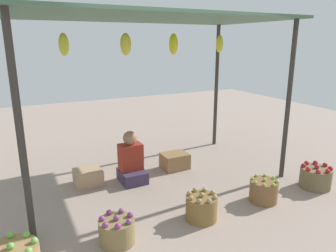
# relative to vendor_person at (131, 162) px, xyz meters

# --- Properties ---
(ground_plane) EXTENTS (14.00, 14.00, 0.00)m
(ground_plane) POSITION_rel_vendor_person_xyz_m (0.35, 0.00, -0.30)
(ground_plane) COLOR gray
(market_stall_structure) EXTENTS (3.91, 2.12, 2.40)m
(market_stall_structure) POSITION_rel_vendor_person_xyz_m (0.34, 0.00, 1.92)
(market_stall_structure) COLOR #38332D
(market_stall_structure) RESTS_ON ground
(vendor_person) EXTENTS (0.36, 0.44, 0.78)m
(vendor_person) POSITION_rel_vendor_person_xyz_m (0.00, 0.00, 0.00)
(vendor_person) COLOR #3B2D4A
(vendor_person) RESTS_ON ground
(basket_purple_onions) EXTENTS (0.38, 0.38, 0.32)m
(basket_purple_onions) POSITION_rel_vendor_person_xyz_m (-0.67, -1.37, -0.16)
(basket_purple_onions) COLOR olive
(basket_purple_onions) RESTS_ON ground
(basket_potatoes) EXTENTS (0.38, 0.38, 0.34)m
(basket_potatoes) POSITION_rel_vendor_person_xyz_m (0.36, -1.38, -0.15)
(basket_potatoes) COLOR brown
(basket_potatoes) RESTS_ON ground
(basket_limes) EXTENTS (0.37, 0.37, 0.33)m
(basket_limes) POSITION_rel_vendor_person_xyz_m (1.33, -1.38, -0.15)
(basket_limes) COLOR brown
(basket_limes) RESTS_ON ground
(basket_red_apples) EXTENTS (0.44, 0.44, 0.35)m
(basket_red_apples) POSITION_rel_vendor_person_xyz_m (2.30, -1.40, -0.15)
(basket_red_apples) COLOR brown
(basket_red_apples) RESTS_ON ground
(wooden_crate_near_vendor) EXTENTS (0.43, 0.34, 0.26)m
(wooden_crate_near_vendor) POSITION_rel_vendor_person_xyz_m (0.82, 0.14, -0.17)
(wooden_crate_near_vendor) COLOR olive
(wooden_crate_near_vendor) RESTS_ON ground
(wooden_crate_stacked_rear) EXTENTS (0.39, 0.36, 0.22)m
(wooden_crate_stacked_rear) POSITION_rel_vendor_person_xyz_m (-0.61, 0.20, -0.19)
(wooden_crate_stacked_rear) COLOR tan
(wooden_crate_stacked_rear) RESTS_ON ground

